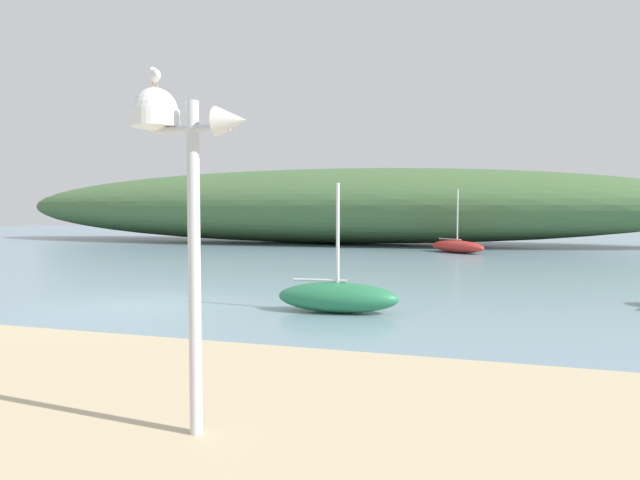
{
  "coord_description": "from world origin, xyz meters",
  "views": [
    {
      "loc": [
        8.06,
        -11.66,
        2.34
      ],
      "look_at": [
        3.44,
        3.67,
        1.49
      ],
      "focal_mm": 31.29,
      "sensor_mm": 36.0,
      "label": 1
    }
  ],
  "objects_px": {
    "seagull_on_radar": "(155,75)",
    "sailboat_off_point": "(457,246)",
    "sailboat_far_left": "(338,297)",
    "mast_structure": "(176,154)"
  },
  "relations": [
    {
      "from": "mast_structure",
      "to": "seagull_on_radar",
      "type": "distance_m",
      "value": 0.79
    },
    {
      "from": "mast_structure",
      "to": "sailboat_far_left",
      "type": "height_order",
      "value": "mast_structure"
    },
    {
      "from": "sailboat_far_left",
      "to": "sailboat_off_point",
      "type": "height_order",
      "value": "sailboat_off_point"
    },
    {
      "from": "seagull_on_radar",
      "to": "sailboat_far_left",
      "type": "bearing_deg",
      "value": 91.59
    },
    {
      "from": "mast_structure",
      "to": "sailboat_off_point",
      "type": "distance_m",
      "value": 27.0
    },
    {
      "from": "sailboat_off_point",
      "to": "seagull_on_radar",
      "type": "bearing_deg",
      "value": -93.12
    },
    {
      "from": "mast_structure",
      "to": "seagull_on_radar",
      "type": "height_order",
      "value": "seagull_on_radar"
    },
    {
      "from": "sailboat_far_left",
      "to": "sailboat_off_point",
      "type": "xyz_separation_m",
      "value": [
        1.67,
        19.28,
        -0.01
      ]
    },
    {
      "from": "seagull_on_radar",
      "to": "sailboat_off_point",
      "type": "height_order",
      "value": "seagull_on_radar"
    },
    {
      "from": "mast_structure",
      "to": "seagull_on_radar",
      "type": "bearing_deg",
      "value": 177.24
    }
  ]
}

